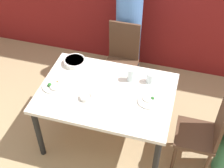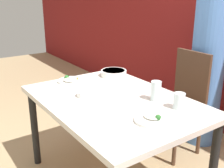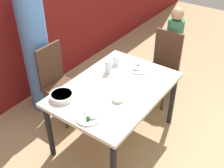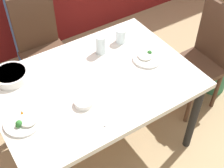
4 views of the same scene
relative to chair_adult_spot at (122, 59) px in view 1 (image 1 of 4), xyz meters
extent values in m
plane|color=tan|center=(0.05, -0.82, -0.52)|extent=(10.00, 10.00, 0.00)
cube|color=silver|center=(0.05, -0.82, 0.20)|extent=(1.36, 0.95, 0.04)
cylinder|color=black|center=(-0.57, -1.23, -0.17)|extent=(0.06, 0.06, 0.70)
cylinder|color=black|center=(0.67, -1.23, -0.17)|extent=(0.06, 0.06, 0.70)
cylinder|color=black|center=(-0.57, -0.41, -0.17)|extent=(0.06, 0.06, 0.70)
cylinder|color=black|center=(0.67, -0.41, -0.17)|extent=(0.06, 0.06, 0.70)
cube|color=#4C3323|center=(0.00, -0.08, -0.08)|extent=(0.40, 0.40, 0.04)
cube|color=#4C3323|center=(0.00, 0.11, 0.20)|extent=(0.38, 0.03, 0.52)
cylinder|color=#4C3323|center=(-0.16, -0.24, -0.31)|extent=(0.04, 0.04, 0.42)
cylinder|color=#4C3323|center=(0.17, -0.24, -0.31)|extent=(0.04, 0.04, 0.42)
cylinder|color=#4C3323|center=(-0.16, 0.09, -0.31)|extent=(0.04, 0.04, 0.42)
cylinder|color=#4C3323|center=(0.17, 0.09, -0.31)|extent=(0.04, 0.04, 0.42)
cube|color=#4C3323|center=(1.00, -0.88, -0.08)|extent=(0.40, 0.40, 0.04)
cube|color=#4C3323|center=(1.18, -0.88, 0.20)|extent=(0.03, 0.38, 0.52)
cylinder|color=#4C3323|center=(0.83, -0.71, -0.31)|extent=(0.04, 0.04, 0.42)
cylinder|color=#4C3323|center=(0.83, -1.04, -0.31)|extent=(0.04, 0.04, 0.42)
cylinder|color=#4C3323|center=(1.16, -0.71, -0.31)|extent=(0.04, 0.04, 0.42)
cylinder|color=#4C3323|center=(1.16, -1.04, -0.31)|extent=(0.04, 0.04, 0.42)
cylinder|color=#5184D1|center=(0.00, 0.33, 0.25)|extent=(0.32, 0.32, 1.53)
cylinder|color=white|center=(-0.41, -0.49, 0.25)|extent=(0.24, 0.24, 0.06)
cylinder|color=#BC5123|center=(-0.41, -0.49, 0.28)|extent=(0.21, 0.21, 0.01)
cylinder|color=white|center=(-0.49, -0.90, 0.23)|extent=(0.23, 0.23, 0.02)
ellipsoid|color=white|center=(-0.46, -0.92, 0.25)|extent=(0.11, 0.11, 0.03)
sphere|color=#2D702D|center=(-0.52, -0.92, 0.26)|extent=(0.04, 0.04, 0.04)
sphere|color=#2D702D|center=(-0.53, -0.93, 0.25)|extent=(0.03, 0.03, 0.03)
cone|color=orange|center=(-0.47, -0.84, 0.25)|extent=(0.02, 0.02, 0.03)
cone|color=orange|center=(-0.46, -0.92, 0.25)|extent=(0.02, 0.02, 0.02)
cylinder|color=white|center=(0.49, -0.84, 0.23)|extent=(0.22, 0.22, 0.02)
ellipsoid|color=white|center=(0.47, -0.82, 0.25)|extent=(0.11, 0.11, 0.02)
cone|color=orange|center=(0.48, -0.81, 0.25)|extent=(0.02, 0.02, 0.02)
sphere|color=#2D702D|center=(0.52, -0.82, 0.26)|extent=(0.03, 0.03, 0.03)
cylinder|color=white|center=(-0.12, -0.97, 0.24)|extent=(0.12, 0.12, 0.04)
cylinder|color=white|center=(-0.12, -0.97, 0.25)|extent=(0.11, 0.11, 0.01)
cylinder|color=silver|center=(0.44, -0.56, 0.28)|extent=(0.08, 0.08, 0.11)
cylinder|color=silver|center=(0.25, -0.58, 0.29)|extent=(0.08, 0.08, 0.15)
cube|color=silver|center=(-0.02, -1.16, 0.22)|extent=(0.18, 0.08, 0.01)
camera|label=1|loc=(0.72, -2.96, 2.43)|focal=50.00mm
camera|label=2|loc=(1.63, -1.93, 1.00)|focal=45.00mm
camera|label=3|loc=(-1.93, -2.19, 1.96)|focal=45.00mm
camera|label=4|loc=(-0.68, -2.16, 1.70)|focal=50.00mm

